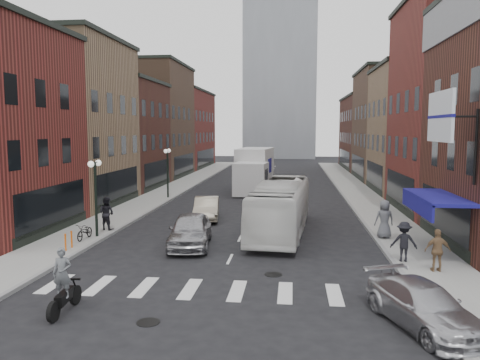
# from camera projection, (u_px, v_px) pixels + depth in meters

# --- Properties ---
(ground) EXTENTS (160.00, 160.00, 0.00)m
(ground) POSITION_uv_depth(u_px,v_px,m) (227.00, 266.00, 19.61)
(ground) COLOR black
(ground) RESTS_ON ground
(sidewalk_left) EXTENTS (3.00, 74.00, 0.15)m
(sidewalk_left) POSITION_uv_depth(u_px,v_px,m) (168.00, 192.00, 42.29)
(sidewalk_left) COLOR gray
(sidewalk_left) RESTS_ON ground
(sidewalk_right) EXTENTS (3.00, 74.00, 0.15)m
(sidewalk_right) POSITION_uv_depth(u_px,v_px,m) (360.00, 195.00, 40.39)
(sidewalk_right) COLOR gray
(sidewalk_right) RESTS_ON ground
(curb_left) EXTENTS (0.20, 74.00, 0.16)m
(curb_left) POSITION_uv_depth(u_px,v_px,m) (184.00, 193.00, 42.13)
(curb_left) COLOR gray
(curb_left) RESTS_ON ground
(curb_right) EXTENTS (0.20, 74.00, 0.16)m
(curb_right) POSITION_uv_depth(u_px,v_px,m) (342.00, 195.00, 40.56)
(curb_right) COLOR gray
(curb_right) RESTS_ON ground
(crosswalk_stripes) EXTENTS (12.00, 2.20, 0.01)m
(crosswalk_stripes) POSITION_uv_depth(u_px,v_px,m) (215.00, 290.00, 16.65)
(crosswalk_stripes) COLOR silver
(crosswalk_stripes) RESTS_ON ground
(bldg_left_mid_a) EXTENTS (10.30, 10.20, 12.30)m
(bldg_left_mid_a) POSITION_uv_depth(u_px,v_px,m) (52.00, 123.00, 34.45)
(bldg_left_mid_a) COLOR #8E6F4E
(bldg_left_mid_a) RESTS_ON ground
(bldg_left_mid_b) EXTENTS (10.30, 10.20, 10.30)m
(bldg_left_mid_b) POSITION_uv_depth(u_px,v_px,m) (106.00, 135.00, 44.44)
(bldg_left_mid_b) COLOR #4B221A
(bldg_left_mid_b) RESTS_ON ground
(bldg_left_far_a) EXTENTS (10.30, 12.20, 13.30)m
(bldg_left_far_a) POSITION_uv_depth(u_px,v_px,m) (142.00, 121.00, 55.14)
(bldg_left_far_a) COLOR brown
(bldg_left_far_a) RESTS_ON ground
(bldg_left_far_b) EXTENTS (10.30, 16.20, 11.30)m
(bldg_left_far_b) POSITION_uv_depth(u_px,v_px,m) (173.00, 129.00, 69.08)
(bldg_left_far_b) COLOR maroon
(bldg_left_far_b) RESTS_ON ground
(bldg_right_mid_a) EXTENTS (10.30, 10.20, 14.30)m
(bldg_right_mid_a) POSITION_uv_depth(u_px,v_px,m) (480.00, 107.00, 30.99)
(bldg_right_mid_a) COLOR maroon
(bldg_right_mid_a) RESTS_ON ground
(bldg_right_mid_b) EXTENTS (10.30, 10.20, 11.30)m
(bldg_right_mid_b) POSITION_uv_depth(u_px,v_px,m) (434.00, 130.00, 41.03)
(bldg_right_mid_b) COLOR #8E6F4E
(bldg_right_mid_b) RESTS_ON ground
(bldg_right_far_a) EXTENTS (10.30, 12.20, 12.30)m
(bldg_right_far_a) POSITION_uv_depth(u_px,v_px,m) (404.00, 125.00, 51.84)
(bldg_right_far_a) COLOR brown
(bldg_right_far_a) RESTS_ON ground
(bldg_right_far_b) EXTENTS (10.30, 16.20, 10.30)m
(bldg_right_far_b) POSITION_uv_depth(u_px,v_px,m) (381.00, 133.00, 65.78)
(bldg_right_far_b) COLOR #4B221A
(bldg_right_far_b) RESTS_ON ground
(awning_blue) EXTENTS (1.80, 5.00, 0.78)m
(awning_blue) POSITION_uv_depth(u_px,v_px,m) (433.00, 199.00, 20.80)
(awning_blue) COLOR navy
(awning_blue) RESTS_ON ground
(billboard_sign) EXTENTS (1.52, 3.00, 3.70)m
(billboard_sign) POSITION_uv_depth(u_px,v_px,m) (443.00, 118.00, 18.48)
(billboard_sign) COLOR black
(billboard_sign) RESTS_ON ground
(distant_tower) EXTENTS (14.00, 14.00, 50.00)m
(distant_tower) POSITION_uv_depth(u_px,v_px,m) (281.00, 33.00, 93.95)
(distant_tower) COLOR #9399A0
(distant_tower) RESTS_ON ground
(streetlamp_near) EXTENTS (0.32, 1.22, 4.11)m
(streetlamp_near) POSITION_uv_depth(u_px,v_px,m) (95.00, 184.00, 24.08)
(streetlamp_near) COLOR black
(streetlamp_near) RESTS_ON ground
(streetlamp_far) EXTENTS (0.32, 1.22, 4.11)m
(streetlamp_far) POSITION_uv_depth(u_px,v_px,m) (167.00, 164.00, 37.90)
(streetlamp_far) COLOR black
(streetlamp_far) RESTS_ON ground
(bike_rack) EXTENTS (0.08, 0.68, 0.80)m
(bike_rack) POSITION_uv_depth(u_px,v_px,m) (69.00, 241.00, 21.69)
(bike_rack) COLOR #D8590C
(bike_rack) RESTS_ON sidewalk_left
(box_truck) EXTENTS (3.29, 9.23, 3.93)m
(box_truck) POSITION_uv_depth(u_px,v_px,m) (254.00, 171.00, 42.58)
(box_truck) COLOR silver
(box_truck) RESTS_ON ground
(motorcycle_rider) EXTENTS (0.61, 2.05, 2.09)m
(motorcycle_rider) POSITION_uv_depth(u_px,v_px,m) (63.00, 283.00, 14.44)
(motorcycle_rider) COLOR black
(motorcycle_rider) RESTS_ON ground
(transit_bus) EXTENTS (3.32, 10.60, 2.90)m
(transit_bus) POSITION_uv_depth(u_px,v_px,m) (281.00, 207.00, 25.61)
(transit_bus) COLOR silver
(transit_bus) RESTS_ON ground
(sedan_left_near) EXTENTS (2.45, 4.95, 1.62)m
(sedan_left_near) POSITION_uv_depth(u_px,v_px,m) (190.00, 230.00, 22.74)
(sedan_left_near) COLOR #A3A3A7
(sedan_left_near) RESTS_ON ground
(sedan_left_far) EXTENTS (2.06, 4.42, 1.40)m
(sedan_left_far) POSITION_uv_depth(u_px,v_px,m) (207.00, 208.00, 29.61)
(sedan_left_far) COLOR #BFB39B
(sedan_left_far) RESTS_ON ground
(curb_car) EXTENTS (3.19, 4.71, 1.27)m
(curb_car) POSITION_uv_depth(u_px,v_px,m) (423.00, 306.00, 13.48)
(curb_car) COLOR #B9B9BF
(curb_car) RESTS_ON ground
(parked_bicycle) EXTENTS (0.57, 1.55, 0.81)m
(parked_bicycle) POSITION_uv_depth(u_px,v_px,m) (85.00, 231.00, 23.63)
(parked_bicycle) COLOR black
(parked_bicycle) RESTS_ON sidewalk_left
(ped_left_solo) EXTENTS (1.00, 0.76, 1.83)m
(ped_left_solo) POSITION_uv_depth(u_px,v_px,m) (107.00, 213.00, 25.87)
(ped_left_solo) COLOR black
(ped_left_solo) RESTS_ON sidewalk_left
(ped_right_a) EXTENTS (1.14, 0.66, 1.69)m
(ped_right_a) POSITION_uv_depth(u_px,v_px,m) (404.00, 242.00, 19.66)
(ped_right_a) COLOR black
(ped_right_a) RESTS_ON sidewalk_right
(ped_right_b) EXTENTS (1.01, 0.54, 1.68)m
(ped_right_b) POSITION_uv_depth(u_px,v_px,m) (438.00, 250.00, 18.26)
(ped_right_b) COLOR olive
(ped_right_b) RESTS_ON sidewalk_right
(ped_right_c) EXTENTS (1.04, 0.75, 1.97)m
(ped_right_c) POSITION_uv_depth(u_px,v_px,m) (384.00, 219.00, 23.87)
(ped_right_c) COLOR #5A5C62
(ped_right_c) RESTS_ON sidewalk_right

